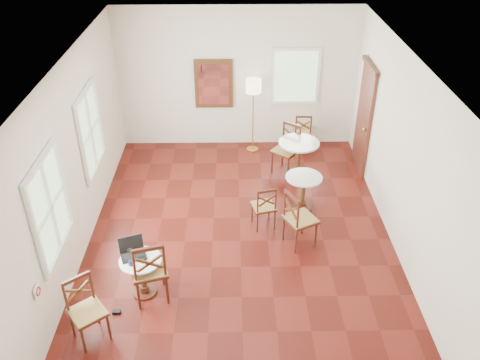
% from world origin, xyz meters
% --- Properties ---
extents(ground, '(7.00, 7.00, 0.00)m').
position_xyz_m(ground, '(0.00, 0.00, 0.00)').
color(ground, '#54140E').
rests_on(ground, ground).
extents(room_shell, '(5.02, 7.02, 3.01)m').
position_xyz_m(room_shell, '(-0.06, 0.27, 1.89)').
color(room_shell, silver).
rests_on(room_shell, ground).
extents(cafe_table_near, '(0.60, 0.60, 0.63)m').
position_xyz_m(cafe_table_near, '(-1.41, -1.17, 0.39)').
color(cafe_table_near, '#481E12').
rests_on(cafe_table_near, ground).
extents(cafe_table_mid, '(0.65, 0.65, 0.68)m').
position_xyz_m(cafe_table_mid, '(1.12, 0.90, 0.42)').
color(cafe_table_mid, '#481E12').
rests_on(cafe_table_mid, ground).
extents(cafe_table_back, '(0.78, 0.78, 0.82)m').
position_xyz_m(cafe_table_back, '(1.15, 1.92, 0.51)').
color(cafe_table_back, '#481E12').
rests_on(cafe_table_back, ground).
extents(chair_near_a, '(0.60, 0.60, 1.06)m').
position_xyz_m(chair_near_a, '(-1.28, -1.27, 0.53)').
color(chair_near_a, '#481E12').
rests_on(chair_near_a, ground).
extents(chair_near_b, '(0.60, 0.60, 0.93)m').
position_xyz_m(chair_near_b, '(-2.00, -1.95, 0.46)').
color(chair_near_b, '#481E12').
rests_on(chair_near_b, ground).
extents(chair_mid_a, '(0.46, 0.46, 0.82)m').
position_xyz_m(chair_mid_a, '(0.41, 0.40, 0.41)').
color(chair_mid_a, '#481E12').
rests_on(chair_mid_a, ground).
extents(chair_mid_b, '(0.62, 0.62, 1.00)m').
position_xyz_m(chair_mid_b, '(0.94, -0.08, 0.50)').
color(chair_mid_b, '#481E12').
rests_on(chair_mid_b, ground).
extents(chair_back_a, '(0.40, 0.40, 0.84)m').
position_xyz_m(chair_back_a, '(1.39, 3.21, 0.42)').
color(chair_back_a, '#481E12').
rests_on(chair_back_a, ground).
extents(chair_back_b, '(0.65, 0.65, 1.01)m').
position_xyz_m(chair_back_b, '(0.95, 2.23, 0.50)').
color(chair_back_b, '#481E12').
rests_on(chair_back_b, ground).
extents(floor_lamp, '(0.31, 0.31, 1.61)m').
position_xyz_m(floor_lamp, '(0.32, 3.15, 1.37)').
color(floor_lamp, '#BF8C3F').
rests_on(floor_lamp, ground).
extents(laptop, '(0.41, 0.38, 0.24)m').
position_xyz_m(laptop, '(-1.53, -1.05, 0.69)').
color(laptop, black).
rests_on(laptop, cafe_table_near).
extents(mouse, '(0.08, 0.05, 0.03)m').
position_xyz_m(mouse, '(-1.35, -1.18, 0.65)').
color(mouse, black).
rests_on(mouse, cafe_table_near).
extents(navy_mug, '(0.10, 0.07, 0.08)m').
position_xyz_m(navy_mug, '(-1.52, -1.29, 0.67)').
color(navy_mug, black).
rests_on(navy_mug, cafe_table_near).
extents(water_glass, '(0.07, 0.07, 0.11)m').
position_xyz_m(water_glass, '(-1.56, -1.09, 0.69)').
color(water_glass, white).
rests_on(water_glass, cafe_table_near).
extents(power_adapter, '(0.11, 0.07, 0.05)m').
position_xyz_m(power_adapter, '(-1.74, -1.57, 0.02)').
color(power_adapter, black).
rests_on(power_adapter, ground).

